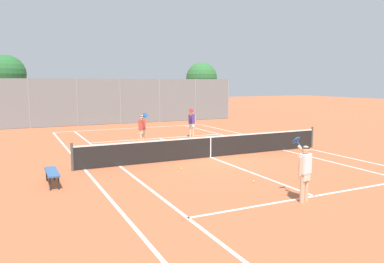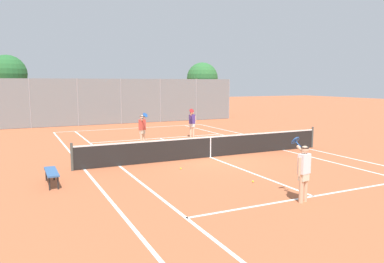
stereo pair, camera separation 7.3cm
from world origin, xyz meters
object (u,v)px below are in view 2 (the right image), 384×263
Objects in this scene: tennis_net at (210,146)px; player_far_left at (142,128)px; tree_behind_left at (9,75)px; loose_tennis_ball_4 at (215,147)px; loose_tennis_ball_2 at (210,141)px; courtside_bench at (52,173)px; loose_tennis_ball_0 at (142,138)px; loose_tennis_ball_5 at (181,168)px; player_far_right at (192,122)px; player_near_side at (304,170)px; tree_behind_right at (202,79)px; loose_tennis_ball_1 at (253,181)px.

player_far_left is at bearing 110.85° from tennis_net.
player_far_left is at bearing -66.27° from tree_behind_left.
tree_behind_left is at bearing 119.03° from loose_tennis_ball_4.
tennis_net is 181.82× the size of loose_tennis_ball_2.
courtside_bench reaches higher than loose_tennis_ball_4.
loose_tennis_ball_0 and loose_tennis_ball_5 have the same top height.
tree_behind_left is (-10.03, 12.88, 3.00)m from player_far_right.
tree_behind_right is at bearing 69.17° from player_near_side.
loose_tennis_ball_5 is at bearing -127.51° from loose_tennis_ball_2.
player_far_right is at bearing -10.30° from loose_tennis_ball_0.
courtside_bench is (-6.12, 2.60, 0.38)m from loose_tennis_ball_1.
tree_behind_right reaches higher than player_near_side.
tree_behind_left is (-9.38, 16.91, 3.89)m from loose_tennis_ball_4.
tree_behind_left is at bearing 106.14° from player_near_side.
player_near_side reaches higher than loose_tennis_ball_4.
loose_tennis_ball_0 is (-1.07, 6.59, -0.48)m from tennis_net.
loose_tennis_ball_1 and loose_tennis_ball_2 have the same top height.
loose_tennis_ball_5 is at bearing -134.21° from loose_tennis_ball_4.
loose_tennis_ball_4 is (-0.65, -4.03, -0.89)m from player_far_right.
loose_tennis_ball_5 is at bearing -94.13° from player_far_left.
player_far_left is 26.88× the size of loose_tennis_ball_4.
loose_tennis_ball_5 is (-2.14, -1.56, -0.48)m from tennis_net.
player_far_left reaches higher than loose_tennis_ball_1.
tree_behind_right is at bearing 60.19° from player_far_right.
loose_tennis_ball_0 is 1.00× the size of loose_tennis_ball_5.
tennis_net is at bearing -118.04° from loose_tennis_ball_2.
tree_behind_right reaches higher than courtside_bench.
loose_tennis_ball_4 is 0.01× the size of tree_behind_left.
player_far_right is 26.88× the size of loose_tennis_ball_1.
player_near_side is at bearing -104.65° from loose_tennis_ball_2.
tree_behind_left reaches higher than loose_tennis_ball_0.
player_far_right is 8.69m from loose_tennis_ball_5.
tennis_net is 6.76× the size of player_far_left.
courtside_bench is at bearing -147.32° from loose_tennis_ball_2.
player_far_left is 16.06m from tree_behind_left.
player_far_right is 3.23m from loose_tennis_ball_0.
player_far_right is 2.22m from loose_tennis_ball_2.
player_far_right is at bearing 41.44° from courtside_bench.
player_near_side is at bearing -38.45° from courtside_bench.
courtside_bench is at bearing 141.55° from player_near_side.
player_near_side is 1.00× the size of player_far_left.
player_far_left reaches higher than loose_tennis_ball_4.
tree_behind_right is at bearing 60.72° from loose_tennis_ball_5.
loose_tennis_ball_0 is 5.18m from loose_tennis_ball_4.
player_far_left reaches higher than loose_tennis_ball_2.
loose_tennis_ball_1 is 23.93m from tree_behind_right.
tennis_net is 8.00× the size of courtside_bench.
player_far_right reaches higher than loose_tennis_ball_2.
loose_tennis_ball_4 is (-0.81, -2.00, 0.00)m from loose_tennis_ball_2.
loose_tennis_ball_2 is at bearing 68.10° from loose_tennis_ball_4.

